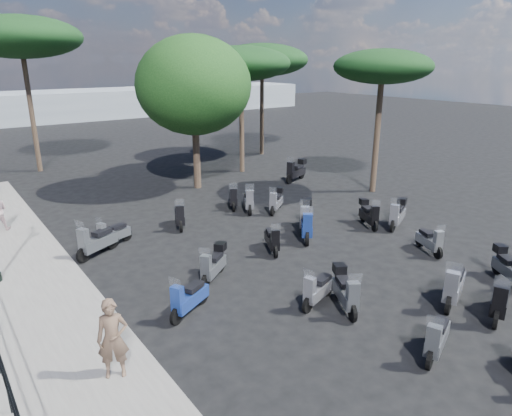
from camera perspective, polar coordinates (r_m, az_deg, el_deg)
ground at (r=13.57m, az=6.14°, el=-9.88°), size 120.00×120.00×0.00m
sidewalk at (r=13.44m, az=-25.10°, el=-11.57°), size 3.00×30.00×0.15m
woman at (r=9.94m, az=-17.48°, el=-15.32°), size 0.74×0.62×1.72m
scooter_2 at (r=12.15m, az=-8.41°, el=-11.15°), size 1.49×0.89×1.29m
scooter_3 at (r=16.94m, az=-17.46°, el=-3.18°), size 1.50×0.75×1.25m
scooter_4 at (r=16.26m, az=-19.32°, el=-4.02°), size 1.68×0.99×1.45m
scooter_7 at (r=12.47m, az=11.13°, el=-10.20°), size 0.99×1.53×1.34m
scooter_8 at (r=13.80m, az=-5.36°, el=-7.09°), size 1.39×1.09×1.29m
scooter_9 at (r=15.71m, az=2.06°, el=-4.04°), size 0.83×1.42×1.22m
scooter_10 at (r=18.20m, az=-9.51°, el=-1.00°), size 0.86×1.57×1.33m
scooter_12 at (r=11.27m, az=21.63°, el=-14.90°), size 1.53×0.79×1.28m
scooter_13 at (r=13.40m, az=28.16°, el=-10.14°), size 1.68×0.89×1.41m
scooter_14 at (r=12.57m, az=7.73°, el=-10.12°), size 1.53×0.69×1.25m
scooter_15 at (r=19.81m, az=2.55°, el=0.86°), size 1.34×1.08×1.26m
scooter_16 at (r=19.85m, az=-0.94°, el=0.93°), size 1.01×1.56×1.38m
scooter_18 at (r=13.56m, az=23.47°, el=-8.98°), size 1.76×0.93×1.48m
scooter_19 at (r=15.52m, az=29.08°, el=-6.51°), size 1.02×1.42×1.28m
scooter_20 at (r=16.85m, az=6.34°, el=-2.24°), size 1.28×1.51×1.48m
scooter_21 at (r=17.80m, az=6.26°, el=-1.04°), size 1.41×1.35×1.42m
scooter_22 at (r=20.36m, az=-2.85°, el=1.26°), size 0.98×1.43×1.29m
scooter_25 at (r=16.71m, az=20.92°, el=-3.90°), size 0.78×1.44×1.22m
scooter_26 at (r=18.80m, az=17.26°, el=-0.79°), size 1.61×0.92×1.37m
scooter_27 at (r=18.60m, az=13.93°, el=-0.81°), size 0.90×1.49×1.28m
scooter_28 at (r=24.90m, az=5.03°, el=4.62°), size 1.79×0.89×1.48m
broadleaf_tree at (r=23.06m, az=-7.79°, el=14.92°), size 5.61×5.61×7.51m
pine_0 at (r=26.39m, az=-1.87°, el=17.57°), size 5.48×5.48×7.08m
pine_1 at (r=31.59m, az=0.76°, el=17.99°), size 6.09×6.09×7.35m
pine_2 at (r=29.46m, az=-27.38°, el=18.41°), size 6.56×6.56×8.64m
pine_3 at (r=22.88m, az=15.54°, el=16.58°), size 4.60×4.60×6.82m
distant_hills at (r=54.60m, az=-27.96°, el=10.99°), size 70.00×8.00×3.00m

